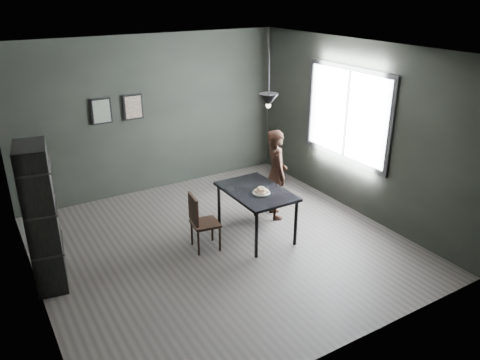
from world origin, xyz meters
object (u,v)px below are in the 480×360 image
white_plate (261,193)px  cafe_table (256,195)px  woman (276,174)px  wood_chair (200,219)px  pendant_lamp (268,100)px  shelf_unit (42,219)px

white_plate → cafe_table: bearing=88.5°
woman → wood_chair: 1.58m
white_plate → woman: size_ratio=0.15×
woman → pendant_lamp: (-0.37, -0.28, 1.31)m
shelf_unit → pendant_lamp: bearing=6.0°
cafe_table → shelf_unit: (-2.92, 0.28, 0.27)m
woman → pendant_lamp: size_ratio=1.72×
cafe_table → white_plate: bearing=-91.5°
wood_chair → pendant_lamp: (1.15, 0.03, 1.56)m
pendant_lamp → woman: bearing=36.5°
shelf_unit → woman: bearing=10.8°
wood_chair → pendant_lamp: pendant_lamp is taller
pendant_lamp → shelf_unit: bearing=176.8°
woman → pendant_lamp: bearing=144.5°
cafe_table → white_plate: (-0.00, -0.14, 0.08)m
wood_chair → white_plate: bearing=-4.8°
cafe_table → wood_chair: size_ratio=1.40×
shelf_unit → pendant_lamp: 3.36m
white_plate → shelf_unit: bearing=171.8°
woman → wood_chair: woman is taller
white_plate → shelf_unit: size_ratio=0.12×
cafe_table → wood_chair: 0.92m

